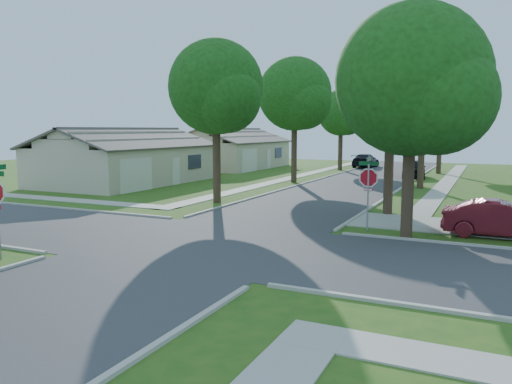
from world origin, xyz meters
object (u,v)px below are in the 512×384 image
object	(u,v)px
tree_e_far	(442,108)
tree_w_mid	(295,97)
tree_w_near	(217,92)
house_nw_far	(232,154)
car_curb_west	(365,161)
tree_ne_corner	(413,87)
tree_e_mid	(425,97)
house_nw_near	(127,163)
tree_e_near	(392,95)
tree_w_far	(341,115)
car_driveway	(502,219)
car_curb_east	(414,169)
stop_sign_ne	(368,181)

from	to	relation	value
tree_e_far	tree_w_mid	size ratio (longest dim) A/B	0.91
tree_w_near	house_nw_far	xyz separation A→B (m)	(-11.35, 22.99, -4.60)
tree_w_mid	car_curb_west	world-z (taller)	tree_w_mid
house_nw_far	tree_ne_corner	bearing A→B (deg)	-51.19
tree_e_mid	car_curb_west	size ratio (longest dim) A/B	1.83
tree_w_mid	house_nw_near	size ratio (longest dim) A/B	0.70
tree_e_near	tree_w_far	world-z (taller)	tree_e_near
tree_w_mid	tree_ne_corner	world-z (taller)	tree_w_mid
tree_e_near	tree_w_far	distance (m)	26.71
tree_ne_corner	house_nw_far	world-z (taller)	tree_ne_corner
tree_ne_corner	car_driveway	distance (m)	6.02
tree_w_mid	car_driveway	bearing A→B (deg)	-47.31
house_nw_far	car_curb_east	size ratio (longest dim) A/B	2.98
house_nw_near	car_driveway	world-z (taller)	house_nw_near
tree_e_far	tree_e_mid	bearing A→B (deg)	-89.98
tree_e_near	tree_e_far	distance (m)	25.00
tree_e_mid	tree_e_far	bearing A→B (deg)	90.02
tree_e_far	car_curb_east	bearing A→B (deg)	-106.55
tree_w_mid	car_curb_west	size ratio (longest dim) A/B	1.90
tree_w_far	house_nw_near	bearing A→B (deg)	-120.82
tree_w_near	car_curb_west	distance (m)	30.19
tree_e_far	car_curb_east	size ratio (longest dim) A/B	1.91
tree_ne_corner	car_curb_west	distance (m)	36.10
tree_e_mid	tree_e_far	distance (m)	13.00
house_nw_far	car_curb_east	distance (m)	19.47
stop_sign_ne	car_curb_west	bearing A→B (deg)	103.09
car_curb_west	car_driveway	bearing A→B (deg)	112.29
tree_w_mid	tree_w_near	bearing A→B (deg)	-90.02
tree_w_far	car_driveway	world-z (taller)	tree_w_far
tree_w_near	tree_ne_corner	xyz separation A→B (m)	(11.00, -4.80, -0.52)
tree_e_mid	tree_e_near	bearing A→B (deg)	-90.03
tree_ne_corner	stop_sign_ne	bearing A→B (deg)	163.45
tree_w_near	tree_w_far	distance (m)	25.01
tree_e_near	tree_w_far	bearing A→B (deg)	110.61
tree_w_mid	tree_w_far	xyz separation A→B (m)	(-0.01, 13.00, -0.98)
tree_e_far	house_nw_far	distance (m)	21.31
tree_ne_corner	tree_e_far	bearing A→B (deg)	93.09
stop_sign_ne	house_nw_near	bearing A→B (deg)	153.54
tree_w_mid	tree_w_far	distance (m)	13.04
house_nw_near	car_curb_east	world-z (taller)	house_nw_near
stop_sign_ne	house_nw_near	distance (m)	23.12
tree_e_mid	tree_w_mid	distance (m)	9.40
tree_e_far	house_nw_near	bearing A→B (deg)	-137.50
tree_w_far	car_curb_west	size ratio (longest dim) A/B	1.60
house_nw_near	car_driveway	size ratio (longest dim) A/B	3.21
tree_e_far	tree_e_near	bearing A→B (deg)	-90.00
tree_e_near	car_curb_west	size ratio (longest dim) A/B	1.65
tree_e_far	car_curb_west	world-z (taller)	tree_e_far
stop_sign_ne	tree_w_near	xyz separation A→B (m)	(-9.34, 4.31, 4.08)
tree_w_mid	house_nw_far	bearing A→B (deg)	135.93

